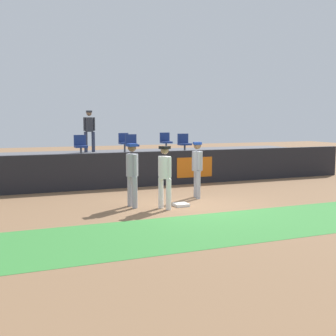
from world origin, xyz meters
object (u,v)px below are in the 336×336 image
Objects in this scene: spectator_hooded at (89,128)px; seat_front_center at (132,144)px; player_fielder_home at (165,173)px; seat_front_left at (81,145)px; first_base at (181,205)px; seat_back_right at (166,141)px; player_runner_visitor at (197,166)px; seat_front_right at (184,142)px; seat_back_center at (124,141)px; player_coach_visitor at (132,171)px.

seat_front_center is at bearing 122.55° from spectator_hooded.
seat_front_left reaches higher than player_fielder_home.
seat_front_left is 2.58m from spectator_hooded.
seat_back_right is (2.38, 7.14, 1.49)m from first_base.
player_runner_visitor is at bearing -102.65° from seat_back_right.
seat_front_right is 1.00× the size of seat_front_left.
seat_back_center is at bearing 150.80° from player_fielder_home.
seat_front_center is (-2.19, -1.80, -0.00)m from seat_back_right.
player_runner_visitor is 6.17m from seat_back_center.
first_base is at bearing 103.03° from spectator_hooded.
seat_front_center is (1.53, 4.95, 0.49)m from player_coach_visitor.
seat_back_right is (3.72, 6.75, 0.49)m from player_coach_visitor.
seat_back_right is at bearing -179.02° from player_runner_visitor.
seat_front_center reaches higher than player_coach_visitor.
seat_back_center is at bearing 83.22° from seat_front_center.
seat_back_center reaches higher than player_coach_visitor.
seat_back_center is 1.64m from spectator_hooded.
seat_front_left is at bearing 171.51° from player_fielder_home.
seat_front_right is (3.84, 4.95, 0.49)m from player_coach_visitor.
player_runner_visitor is 4.42m from seat_front_center.
seat_front_left is (-1.86, 5.34, 1.49)m from first_base.
seat_front_right is at bearing -40.68° from seat_back_center.
seat_back_right and seat_back_center have the same top height.
first_base is 5.85m from seat_front_left.
seat_back_center is at bearing 38.47° from seat_front_left.
player_runner_visitor is at bearing -109.05° from seat_front_right.
player_coach_visitor is 2.15× the size of seat_back_center.
player_runner_visitor is (1.59, 1.21, 0.02)m from player_fielder_home.
seat_front_center is at bearing 87.95° from first_base.
player_runner_visitor is at bearing 112.37° from spectator_hooded.
player_coach_visitor is at bearing -107.17° from seat_front_center.
seat_front_right is (2.09, -1.80, 0.00)m from seat_back_center.
player_coach_visitor is 5.00m from seat_front_left.
seat_front_right is at bearing 0.00° from seat_front_center.
player_runner_visitor is 2.11× the size of seat_back_right.
seat_front_center is 1.00× the size of seat_front_left.
player_coach_visitor reaches higher than player_runner_visitor.
first_base is 0.22× the size of spectator_hooded.
first_base is 7.31m from seat_back_center.
player_coach_visitor is 7.72m from seat_back_right.
seat_front_left is (-2.05, -0.00, -0.00)m from seat_front_center.
player_runner_visitor reaches higher than player_fielder_home.
seat_back_center is 2.89m from seat_front_left.
player_coach_visitor is at bearing -118.86° from seat_back_right.
spectator_hooded is (-1.42, 0.57, 0.59)m from seat_back_center.
seat_back_right is at bearing 71.56° from first_base.
player_fielder_home is 6.34m from seat_front_right.
seat_back_right reaches higher than player_fielder_home.
seat_back_right is 3.50m from spectator_hooded.
seat_front_left is at bearing -141.53° from seat_back_center.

